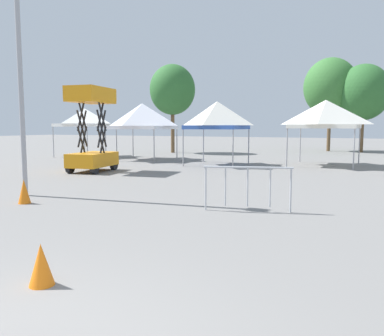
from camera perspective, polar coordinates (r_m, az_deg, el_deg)
The scene contains 12 objects.
canopy_tent_right_of_center at distance 26.77m, azimuth -15.41°, elevation 7.14°, with size 3.09×3.09×3.19m.
canopy_tent_behind_center at distance 23.82m, azimuth -7.31°, elevation 7.53°, with size 3.55×3.55×3.39m.
canopy_tent_behind_left at distance 20.32m, azimuth 3.71°, elevation 7.71°, with size 2.83×2.83×3.30m.
canopy_tent_far_left at distance 21.05m, azimuth 18.99°, elevation 7.48°, with size 3.34×3.34×3.35m.
scissor_lift at distance 17.87m, azimuth -14.41°, elevation 3.15°, with size 1.74×2.49×3.71m.
light_pole_near_lift at distance 12.48m, azimuth -24.11°, elevation 17.27°, with size 0.36×0.36×7.95m.
tree_behind_tents_right at distance 33.18m, azimuth 23.86°, elevation 10.10°, with size 3.90×3.90×6.77m.
tree_behind_tents_left at distance 33.86m, azimuth 19.64°, elevation 11.10°, with size 4.23×4.23×7.50m.
tree_behind_tents_center at distance 30.08m, azimuth -2.88°, elevation 11.37°, with size 3.45×3.45×6.69m.
crowd_barrier_by_lift at distance 9.26m, azimuth 8.17°, elevation -1.74°, with size 2.02×0.68×1.08m.
traffic_cone_lot_center at distance 5.41m, azimuth -21.24°, elevation -13.05°, with size 0.32×0.32×0.54m, color orange.
traffic_cone_near_barrier at distance 11.08m, azimuth -23.40°, elevation -3.17°, with size 0.32×0.32×0.64m, color orange.
Camera 1 is at (2.82, -1.87, 2.01)m, focal length 36.37 mm.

